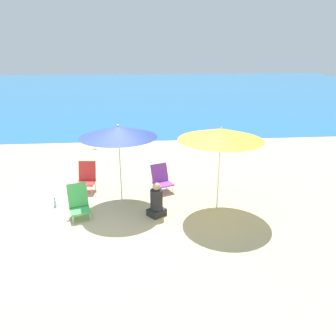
{
  "coord_description": "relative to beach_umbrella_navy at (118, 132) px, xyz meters",
  "views": [
    {
      "loc": [
        0.99,
        -7.15,
        3.68
      ],
      "look_at": [
        1.67,
        0.19,
        1.0
      ],
      "focal_mm": 35.0,
      "sensor_mm": 36.0,
      "label": 1
    }
  ],
  "objects": [
    {
      "name": "ground_plane",
      "position": [
        -0.51,
        -0.54,
        -1.83
      ],
      "size": [
        60.0,
        60.0,
        0.0
      ],
      "primitive_type": "plane",
      "color": "#C6B284"
    },
    {
      "name": "sea_water",
      "position": [
        -0.51,
        25.84,
        -1.83
      ],
      "size": [
        60.0,
        40.0,
        0.01
      ],
      "color": "#23669E",
      "rests_on": "ground"
    },
    {
      "name": "beach_umbrella_navy",
      "position": [
        0.0,
        0.0,
        0.0
      ],
      "size": [
        1.86,
        1.86,
        2.01
      ],
      "color": "white",
      "rests_on": "ground"
    },
    {
      "name": "beach_umbrella_yellow",
      "position": [
        2.31,
        -0.69,
        0.06
      ],
      "size": [
        1.94,
        1.94,
        2.06
      ],
      "color": "white",
      "rests_on": "ground"
    },
    {
      "name": "beach_chair_purple",
      "position": [
        1.06,
        0.62,
        -1.48
      ],
      "size": [
        0.65,
        0.68,
        0.73
      ],
      "rotation": [
        0.0,
        0.0,
        0.38
      ],
      "color": "silver",
      "rests_on": "ground"
    },
    {
      "name": "beach_chair_green",
      "position": [
        -0.95,
        -0.69,
        -1.47
      ],
      "size": [
        0.59,
        0.64,
        0.77
      ],
      "rotation": [
        0.0,
        0.0,
        0.3
      ],
      "color": "silver",
      "rests_on": "ground"
    },
    {
      "name": "beach_chair_red",
      "position": [
        -0.98,
        0.82,
        -1.43
      ],
      "size": [
        0.52,
        0.59,
        0.8
      ],
      "rotation": [
        0.0,
        0.0,
        -0.11
      ],
      "color": "silver",
      "rests_on": "ground"
    },
    {
      "name": "person_seated_near",
      "position": [
        0.84,
        -0.83,
        -1.49
      ],
      "size": [
        0.49,
        0.48,
        0.83
      ],
      "rotation": [
        0.0,
        0.0,
        -0.9
      ],
      "color": "#262628",
      "rests_on": "ground"
    },
    {
      "name": "water_bottle",
      "position": [
        -1.64,
        -0.14,
        -1.74
      ],
      "size": [
        0.07,
        0.07,
        0.23
      ],
      "color": "#8CCCEA",
      "rests_on": "ground"
    },
    {
      "name": "seagull",
      "position": [
        -1.25,
        4.85,
        -1.69
      ],
      "size": [
        0.27,
        0.11,
        0.23
      ],
      "color": "gold",
      "rests_on": "ground"
    }
  ]
}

